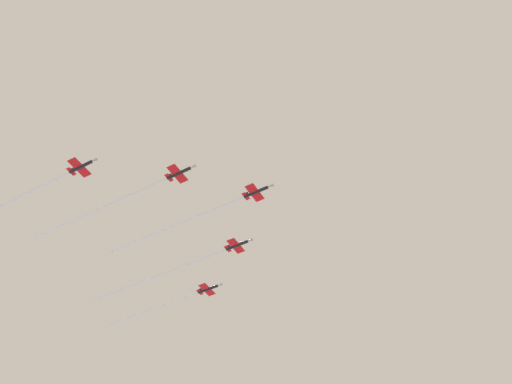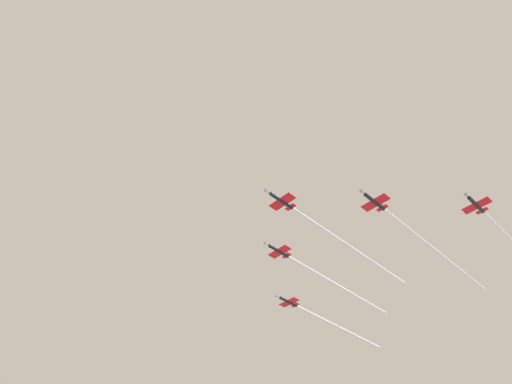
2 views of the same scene
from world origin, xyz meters
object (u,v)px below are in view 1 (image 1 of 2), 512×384
(jet_lead, at_px, (200,215))
(jet_starboard_inner, at_px, (126,197))
(jet_port_outer, at_px, (173,302))
(jet_port_inner, at_px, (181,267))
(jet_starboard_outer, at_px, (33,190))

(jet_lead, height_order, jet_starboard_inner, jet_starboard_inner)
(jet_starboard_inner, relative_size, jet_port_outer, 1.16)
(jet_lead, height_order, jet_port_inner, jet_lead)
(jet_lead, distance_m, jet_starboard_outer, 50.24)
(jet_port_outer, relative_size, jet_starboard_outer, 0.89)
(jet_port_inner, relative_size, jet_starboard_inner, 1.10)
(jet_starboard_inner, bearing_deg, jet_port_outer, -160.25)
(jet_starboard_outer, bearing_deg, jet_lead, 132.30)
(jet_port_inner, bearing_deg, jet_starboard_outer, -20.04)
(jet_starboard_outer, bearing_deg, jet_port_outer, 177.42)
(jet_port_inner, bearing_deg, jet_port_outer, -137.57)
(jet_lead, relative_size, jet_port_inner, 0.94)
(jet_lead, bearing_deg, jet_port_inner, -132.18)
(jet_port_outer, xyz_separation_m, jet_starboard_outer, (39.46, 54.99, -1.66))
(jet_lead, relative_size, jet_starboard_inner, 1.02)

